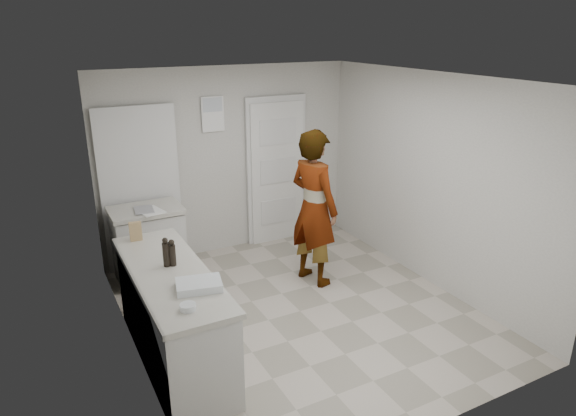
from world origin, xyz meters
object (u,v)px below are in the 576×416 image
spice_jar (168,251)px  person (314,208)px  oil_cruet_b (166,253)px  cake_mix_box (136,231)px  egg_bowl (188,307)px  oil_cruet_a (172,253)px  baking_dish (199,285)px

spice_jar → person: bearing=13.9°
person → oil_cruet_b: person is taller
cake_mix_box → egg_bowl: (0.05, -1.55, -0.07)m
cake_mix_box → oil_cruet_a: 0.76m
oil_cruet_a → oil_cruet_b: bearing=166.6°
oil_cruet_b → egg_bowl: 0.83m
baking_dish → person: bearing=33.8°
person → cake_mix_box: person is taller
person → cake_mix_box: bearing=73.5°
cake_mix_box → oil_cruet_b: (0.12, -0.72, 0.03)m
person → baking_dish: person is taller
person → spice_jar: (-1.87, -0.46, 0.03)m
egg_bowl → oil_cruet_a: bearing=81.9°
spice_jar → oil_cruet_b: bearing=-108.9°
oil_cruet_a → egg_bowl: bearing=-98.1°
oil_cruet_a → baking_dish: (0.07, -0.53, -0.09)m
person → egg_bowl: bearing=111.6°
oil_cruet_b → person: bearing=19.3°
baking_dish → egg_bowl: size_ratio=3.36×
oil_cruet_b → baking_dish: (0.12, -0.54, -0.10)m
spice_jar → oil_cruet_a: 0.24m
baking_dish → egg_bowl: (-0.18, -0.28, -0.01)m
person → oil_cruet_a: 2.02m
baking_dish → oil_cruet_b: bearing=102.6°
spice_jar → baking_dish: size_ratio=0.20×
oil_cruet_a → person: bearing=20.1°
oil_cruet_a → egg_bowl: size_ratio=2.03×
spice_jar → cake_mix_box: bearing=110.4°
baking_dish → oil_cruet_a: bearing=97.3°
spice_jar → baking_dish: bearing=-86.5°
person → spice_jar: 1.93m
oil_cruet_b → egg_bowl: (-0.06, -0.82, -0.11)m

